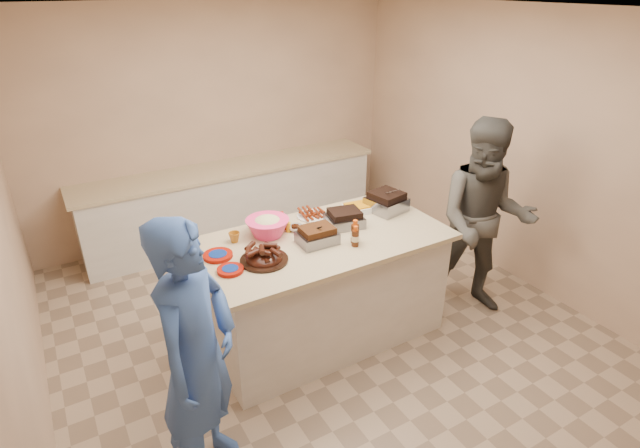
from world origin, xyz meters
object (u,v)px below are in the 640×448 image
bbq_bottle_a (355,242)px  coleslaw_bowl (268,235)px  island (323,332)px  guest_gray (470,305)px  rib_platter (264,261)px  roasting_pan (386,210)px  plastic_cup (235,242)px  bbq_bottle_b (355,246)px  mustard_bottle (288,232)px

bbq_bottle_a → coleslaw_bowl: bearing=139.8°
island → guest_gray: bearing=-14.1°
rib_platter → bbq_bottle_a: bbq_bottle_a is taller
roasting_pan → guest_gray: 1.32m
rib_platter → coleslaw_bowl: bearing=61.2°
guest_gray → coleslaw_bowl: bearing=-157.3°
island → bbq_bottle_a: 1.01m
rib_platter → plastic_cup: bearing=101.3°
bbq_bottle_b → rib_platter: bearing=168.6°
bbq_bottle_a → guest_gray: size_ratio=0.11×
bbq_bottle_b → plastic_cup: bbq_bottle_b is taller
roasting_pan → plastic_cup: 1.43m
coleslaw_bowl → rib_platter: bearing=-118.8°
roasting_pan → bbq_bottle_a: bearing=-159.4°
rib_platter → mustard_bottle: 0.51m
coleslaw_bowl → bbq_bottle_a: 0.72m
island → guest_gray: size_ratio=1.11×
rib_platter → coleslaw_bowl: (0.20, 0.37, 0.00)m
coleslaw_bowl → roasting_pan: bearing=-4.6°
coleslaw_bowl → bbq_bottle_b: coleslaw_bowl is taller
bbq_bottle_a → plastic_cup: 0.97m
coleslaw_bowl → guest_gray: coleslaw_bowl is taller
island → guest_gray: 1.52m
island → bbq_bottle_a: bearing=-49.6°
rib_platter → coleslaw_bowl: size_ratio=1.02×
rib_platter → guest_gray: rib_platter is taller
island → plastic_cup: (-0.66, 0.29, 0.98)m
guest_gray → island: bearing=-152.5°
island → plastic_cup: 1.21m
roasting_pan → plastic_cup: bearing=163.6°
coleslaw_bowl → bbq_bottle_b: (0.52, -0.51, 0.00)m
rib_platter → plastic_cup: rib_platter is taller
roasting_pan → bbq_bottle_b: bbq_bottle_b is taller
island → bbq_bottle_b: size_ratio=11.92×
island → bbq_bottle_a: (0.18, -0.20, 0.98)m
roasting_pan → mustard_bottle: 0.97m
coleslaw_bowl → plastic_cup: 0.28m
roasting_pan → bbq_bottle_b: (-0.62, -0.42, 0.00)m
roasting_pan → guest_gray: roasting_pan is taller
island → roasting_pan: roasting_pan is taller
roasting_pan → coleslaw_bowl: coleslaw_bowl is taller
roasting_pan → island: bearing=-179.2°
rib_platter → bbq_bottle_a: size_ratio=1.86×
mustard_bottle → guest_gray: 2.03m
bbq_bottle_b → plastic_cup: size_ratio=1.89×
coleslaw_bowl → mustard_bottle: 0.18m
coleslaw_bowl → bbq_bottle_b: size_ratio=2.08×
island → guest_gray: (1.47, -0.36, 0.00)m
coleslaw_bowl → plastic_cup: bearing=174.2°
island → bbq_bottle_b: bbq_bottle_b is taller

